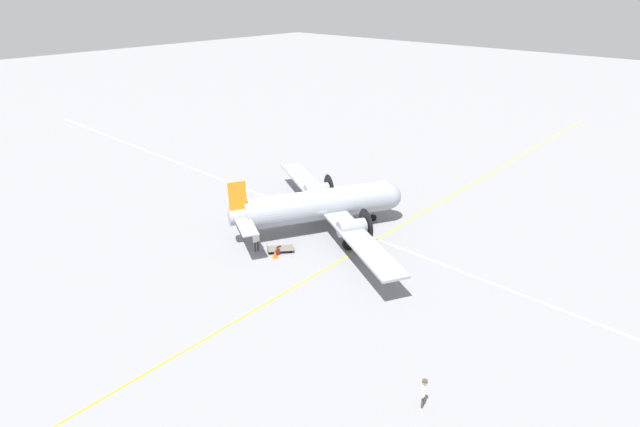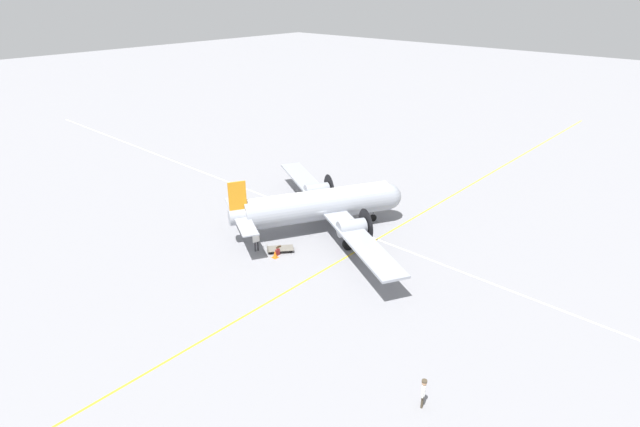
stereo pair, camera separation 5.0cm
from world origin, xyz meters
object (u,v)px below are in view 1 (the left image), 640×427
Objects in this scene: airliner_main at (324,204)px; passenger_boarding at (256,239)px; traffic_cone at (275,254)px; suitcase_upright_spare at (279,249)px; baggage_cart at (280,249)px; suitcase_near_door at (278,252)px; crew_foreground at (424,390)px.

airliner_main reaches higher than passenger_boarding.
traffic_cone is (0.27, -2.02, -0.90)m from passenger_boarding.
suitcase_upright_spare is (1.27, -1.39, -0.97)m from passenger_boarding.
baggage_cart is at bearing -36.28° from passenger_boarding.
suitcase_near_door is at bearing -148.39° from airliner_main.
suitcase_upright_spare is (0.57, 0.49, -0.06)m from suitcase_near_door.
traffic_cone is at bearing -147.74° from suitcase_upright_spare.
airliner_main reaches higher than traffic_cone.
baggage_cart reaches higher than suitcase_upright_spare.
crew_foreground is 18.73m from traffic_cone.
traffic_cone is (5.78, 17.80, -0.85)m from crew_foreground.
baggage_cart is at bearing 46.04° from crew_foreground.
suitcase_near_door is 0.65m from baggage_cart.
suitcase_upright_spare is at bearing 46.23° from crew_foreground.
suitcase_near_door is at bearing -139.18° from suitcase_upright_spare.
passenger_boarding is at bearing 110.42° from suitcase_near_door.
suitcase_near_door is (0.70, -1.88, -0.90)m from passenger_boarding.
passenger_boarding is at bearing 132.37° from suitcase_upright_spare.
baggage_cart is (-5.79, -0.07, -2.23)m from airliner_main.
baggage_cart is (0.00, -0.18, 0.06)m from suitcase_upright_spare.
crew_foreground reaches higher than suitcase_upright_spare.
crew_foreground reaches higher than suitcase_near_door.
airliner_main is at bearing 4.38° from traffic_cone.
suitcase_upright_spare is at bearing -32.88° from passenger_boarding.
crew_foreground is 3.01× the size of suitcase_near_door.
suitcase_near_door reaches higher than baggage_cart.
traffic_cone is at bearing -161.99° from suitcase_near_door.
airliner_main is 6.75m from suitcase_near_door.
airliner_main is 7.34m from passenger_boarding.
passenger_boarding is at bearing -163.78° from airliner_main.
airliner_main is 22.26m from crew_foreground.
suitcase_upright_spare is at bearing 130.38° from baggage_cart.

